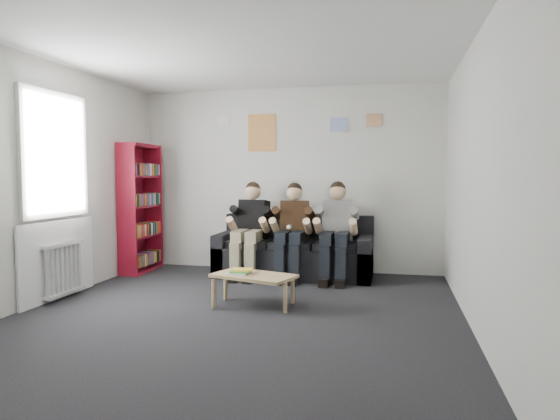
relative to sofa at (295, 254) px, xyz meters
name	(u,v)px	position (x,y,z in m)	size (l,w,h in m)	color
room_shell	(237,182)	(-0.18, -2.09, 1.05)	(5.00, 5.00, 5.00)	black
sofa	(295,254)	(0.00, 0.00, 0.00)	(2.17, 0.89, 0.84)	black
bookshelf	(141,208)	(-2.26, -0.19, 0.63)	(0.28, 0.84, 1.87)	maroon
coffee_table	(254,278)	(-0.12, -1.72, 0.00)	(0.87, 0.48, 0.35)	tan
game_cases	(240,272)	(-0.27, -1.73, 0.07)	(0.26, 0.22, 0.05)	silver
person_left	(250,230)	(-0.60, -0.20, 0.36)	(0.41, 0.87, 1.32)	black
person_middle	(292,231)	(0.00, -0.20, 0.35)	(0.40, 0.86, 1.31)	#442E16
person_right	(336,232)	(0.60, -0.20, 0.36)	(0.41, 0.88, 1.33)	white
radiator	(64,268)	(-2.33, -1.89, 0.05)	(0.10, 0.64, 0.60)	silver
window	(56,209)	(-2.41, -1.89, 0.73)	(0.05, 1.30, 2.36)	white
poster_large	(262,133)	(-0.58, 0.40, 1.75)	(0.42, 0.01, 0.55)	gold
poster_blue	(339,124)	(0.57, 0.40, 1.85)	(0.25, 0.01, 0.20)	#3E6CD4
poster_pink	(374,120)	(1.07, 0.40, 1.90)	(0.22, 0.01, 0.18)	#B4387C
poster_sign	(224,120)	(-1.18, 0.40, 1.95)	(0.20, 0.01, 0.14)	silver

